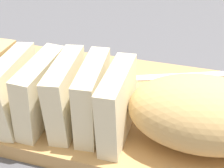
{
  "coord_description": "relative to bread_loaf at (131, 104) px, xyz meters",
  "views": [
    {
      "loc": [
        -0.11,
        0.42,
        0.34
      ],
      "look_at": [
        0.0,
        0.0,
        0.06
      ],
      "focal_mm": 50.73,
      "sensor_mm": 36.0,
      "label": 1
    }
  ],
  "objects": [
    {
      "name": "crumb_near_knife",
      "position": [
        0.08,
        -0.1,
        -0.05
      ],
      "size": [
        0.01,
        0.01,
        0.01
      ],
      "primitive_type": "sphere",
      "color": "#A8753D",
      "rests_on": "cutting_board"
    },
    {
      "name": "crumb_near_loaf",
      "position": [
        0.1,
        -0.09,
        -0.05
      ],
      "size": [
        0.0,
        0.0,
        0.0
      ],
      "primitive_type": "sphere",
      "color": "#A8753D",
      "rests_on": "cutting_board"
    },
    {
      "name": "ground_plane",
      "position": [
        0.05,
        -0.07,
        -0.08
      ],
      "size": [
        3.0,
        3.0,
        0.0
      ],
      "primitive_type": "plane",
      "color": "#4C4C51"
    },
    {
      "name": "crumb_stray_left",
      "position": [
        0.0,
        -0.02,
        -0.05
      ],
      "size": [
        0.0,
        0.0,
        0.0
      ],
      "primitive_type": "sphere",
      "color": "#A8753D",
      "rests_on": "cutting_board"
    },
    {
      "name": "crumb_stray_right",
      "position": [
        -0.0,
        -0.05,
        -0.05
      ],
      "size": [
        0.01,
        0.01,
        0.01
      ],
      "primitive_type": "sphere",
      "color": "#A8753D",
      "rests_on": "cutting_board"
    },
    {
      "name": "cutting_board",
      "position": [
        0.05,
        -0.07,
        -0.06
      ],
      "size": [
        0.48,
        0.31,
        0.03
      ],
      "primitive_type": "cube",
      "rotation": [
        0.0,
        0.0,
        -0.02
      ],
      "color": "tan",
      "rests_on": "ground_plane"
    },
    {
      "name": "bread_knife",
      "position": [
        0.06,
        -0.13,
        -0.04
      ],
      "size": [
        0.27,
        0.12,
        0.03
      ],
      "rotation": [
        0.0,
        0.0,
        3.5
      ],
      "color": "silver",
      "rests_on": "cutting_board"
    },
    {
      "name": "bread_loaf",
      "position": [
        0.0,
        0.0,
        0.0
      ],
      "size": [
        0.42,
        0.14,
        0.1
      ],
      "rotation": [
        0.0,
        0.0,
        0.04
      ],
      "color": "tan",
      "rests_on": "cutting_board"
    }
  ]
}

